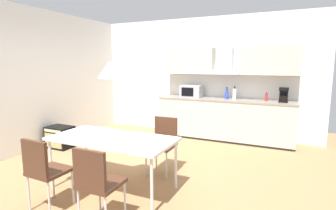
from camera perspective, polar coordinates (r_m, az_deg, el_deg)
ground_plane at (r=4.36m, az=-6.61°, el=-14.14°), size 7.25×8.01×0.02m
wall_back at (r=6.50m, az=5.81°, el=6.17°), size 5.80×0.10×2.78m
wall_left at (r=5.72m, az=-28.55°, el=4.78°), size 0.10×6.41×2.78m
kitchen_counter at (r=6.04m, az=12.12°, el=-3.04°), size 2.98×0.65×0.92m
backsplash_tile at (r=6.23m, az=12.95°, el=3.95°), size 2.96×0.02×0.51m
upper_wall_cabinets at (r=6.05m, az=12.83°, el=9.26°), size 2.96×0.40×0.61m
microwave at (r=6.16m, az=5.15°, el=3.00°), size 0.48×0.35×0.28m
coffee_maker at (r=5.83m, az=23.87°, el=2.04°), size 0.18×0.19×0.30m
bottle_blue at (r=5.99m, az=12.64°, el=2.39°), size 0.08×0.08×0.27m
bottle_white at (r=5.94m, az=14.26°, el=2.38°), size 0.08×0.08×0.29m
bottle_red at (r=5.87m, az=20.59°, el=1.56°), size 0.06×0.06×0.18m
dining_table at (r=3.62m, az=-12.03°, el=-7.57°), size 1.68×0.81×0.72m
chair_far_right at (r=4.12m, az=-1.05°, el=-7.50°), size 0.40×0.40×0.87m
chair_near_left at (r=3.38m, az=-25.49°, el=-12.08°), size 0.41×0.41×0.87m
chair_near_right at (r=2.87m, az=-15.33°, el=-15.30°), size 0.41×0.41×0.87m
guitar_amp at (r=5.83m, az=-22.43°, el=-6.44°), size 0.52×0.37×0.44m
pendant_lamp at (r=3.48m, az=-12.53°, el=7.53°), size 0.32×0.32×0.22m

